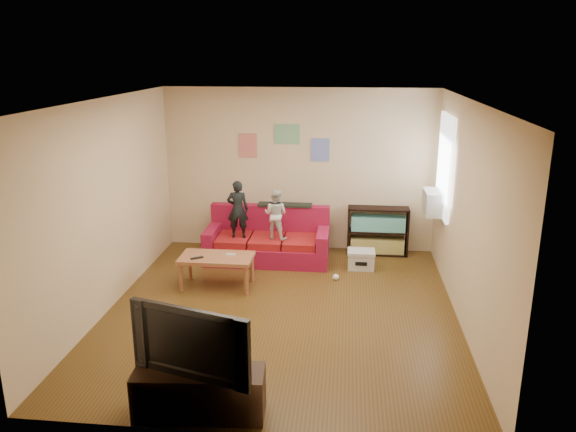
# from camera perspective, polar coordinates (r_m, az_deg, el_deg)

# --- Properties ---
(room_shell) EXTENTS (4.52, 5.02, 2.72)m
(room_shell) POSITION_cam_1_polar(r_m,az_deg,el_deg) (6.95, -0.71, 0.52)
(room_shell) COLOR brown
(room_shell) RESTS_ON ground
(sofa) EXTENTS (1.95, 0.90, 0.86)m
(sofa) POSITION_cam_1_polar(r_m,az_deg,el_deg) (9.09, -2.03, -2.64)
(sofa) COLOR maroon
(sofa) RESTS_ON ground
(child_a) EXTENTS (0.35, 0.24, 0.92)m
(child_a) POSITION_cam_1_polar(r_m,az_deg,el_deg) (8.83, -5.13, 0.69)
(child_a) COLOR black
(child_a) RESTS_ON sofa
(child_b) EXTENTS (0.46, 0.40, 0.79)m
(child_b) POSITION_cam_1_polar(r_m,az_deg,el_deg) (8.75, -1.26, 0.18)
(child_b) COLOR silver
(child_b) RESTS_ON sofa
(coffee_table) EXTENTS (1.03, 0.57, 0.46)m
(coffee_table) POSITION_cam_1_polar(r_m,az_deg,el_deg) (8.04, -7.27, -4.51)
(coffee_table) COLOR #A2603D
(coffee_table) RESTS_ON ground
(remote) EXTENTS (0.18, 0.14, 0.02)m
(remote) POSITION_cam_1_polar(r_m,az_deg,el_deg) (7.97, -9.24, -4.22)
(remote) COLOR black
(remote) RESTS_ON coffee_table
(game_controller) EXTENTS (0.13, 0.06, 0.03)m
(game_controller) POSITION_cam_1_polar(r_m,az_deg,el_deg) (8.02, -5.82, -3.92)
(game_controller) COLOR white
(game_controller) RESTS_ON coffee_table
(bookshelf) EXTENTS (0.99, 0.30, 0.80)m
(bookshelf) POSITION_cam_1_polar(r_m,az_deg,el_deg) (9.41, 9.08, -1.74)
(bookshelf) COLOR black
(bookshelf) RESTS_ON ground
(window) EXTENTS (0.04, 1.08, 1.48)m
(window) POSITION_cam_1_polar(r_m,az_deg,el_deg) (8.56, 15.64, 4.94)
(window) COLOR white
(window) RESTS_ON room_shell
(ac_unit) EXTENTS (0.28, 0.55, 0.35)m
(ac_unit) POSITION_cam_1_polar(r_m,az_deg,el_deg) (8.66, 14.57, 1.35)
(ac_unit) COLOR #B7B2A3
(ac_unit) RESTS_ON window
(artwork_left) EXTENTS (0.30, 0.01, 0.40)m
(artwork_left) POSITION_cam_1_polar(r_m,az_deg,el_deg) (9.39, -4.09, 7.16)
(artwork_left) COLOR #D87266
(artwork_left) RESTS_ON room_shell
(artwork_center) EXTENTS (0.42, 0.01, 0.32)m
(artwork_center) POSITION_cam_1_polar(r_m,az_deg,el_deg) (9.27, -0.11, 8.33)
(artwork_center) COLOR #72B27F
(artwork_center) RESTS_ON room_shell
(artwork_right) EXTENTS (0.30, 0.01, 0.38)m
(artwork_right) POSITION_cam_1_polar(r_m,az_deg,el_deg) (9.26, 3.30, 6.73)
(artwork_right) COLOR #727FCC
(artwork_right) RESTS_ON room_shell
(file_box) EXTENTS (0.42, 0.32, 0.29)m
(file_box) POSITION_cam_1_polar(r_m,az_deg,el_deg) (8.81, 7.42, -4.38)
(file_box) COLOR silver
(file_box) RESTS_ON ground
(tv_stand) EXTENTS (1.22, 0.48, 0.45)m
(tv_stand) POSITION_cam_1_polar(r_m,az_deg,el_deg) (5.48, -8.97, -17.32)
(tv_stand) COLOR #352115
(tv_stand) RESTS_ON ground
(television) EXTENTS (1.17, 0.49, 0.68)m
(television) POSITION_cam_1_polar(r_m,az_deg,el_deg) (5.19, -9.25, -12.12)
(television) COLOR black
(television) RESTS_ON tv_stand
(tissue) EXTENTS (0.10, 0.10, 0.09)m
(tissue) POSITION_cam_1_polar(r_m,az_deg,el_deg) (8.36, 4.88, -6.21)
(tissue) COLOR white
(tissue) RESTS_ON ground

